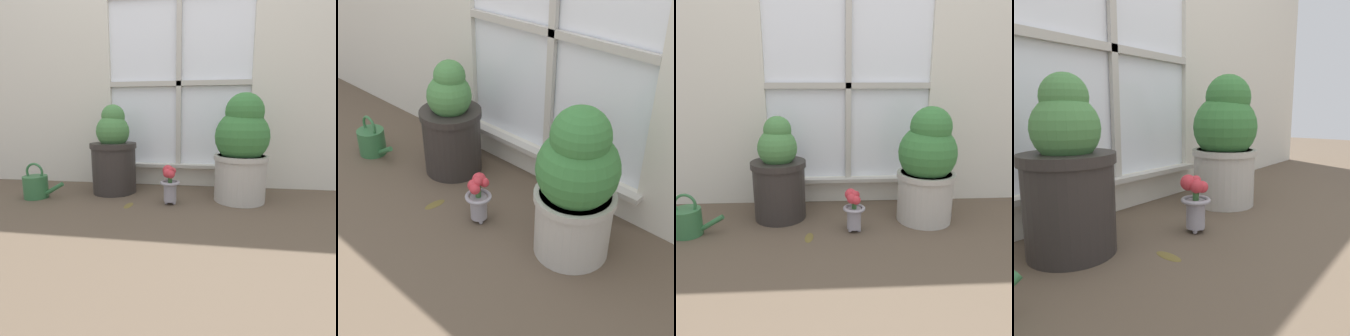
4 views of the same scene
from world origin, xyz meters
TOP-DOWN VIEW (x-y plane):
  - ground_plane at (0.00, 0.00)m, footprint 10.00×10.00m
  - potted_plant_left at (-0.42, 0.37)m, footprint 0.31×0.31m
  - potted_plant_right at (0.42, 0.29)m, footprint 0.33×0.33m
  - flower_vase at (-0.00, 0.16)m, footprint 0.12×0.12m
  - fallen_leaf at (-0.24, 0.09)m, footprint 0.05×0.11m

SIDE VIEW (x-z plane):
  - ground_plane at x=0.00m, z-range 0.00..0.00m
  - fallen_leaf at x=-0.24m, z-range 0.00..0.01m
  - flower_vase at x=0.00m, z-range 0.02..0.25m
  - potted_plant_left at x=-0.42m, z-range -0.03..0.57m
  - potted_plant_right at x=0.42m, z-range -0.01..0.65m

